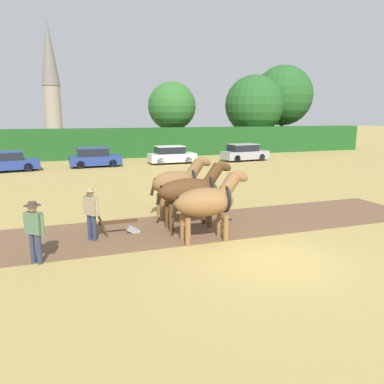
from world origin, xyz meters
name	(u,v)px	position (x,y,z in m)	size (l,w,h in m)	color
ground_plane	(275,260)	(0.00, 0.00, 0.00)	(240.00, 240.00, 0.00)	#A88E4C
plowed_furrow_strip	(72,239)	(-5.34, 3.93, 0.00)	(27.35, 3.80, 0.01)	brown
hedgerow	(118,143)	(0.00, 28.28, 1.43)	(57.18, 1.60, 2.87)	#1E511E
tree_center_left	(172,106)	(6.67, 31.89, 5.06)	(5.28, 5.28, 7.71)	#4C3823
tree_center	(254,105)	(16.40, 30.95, 5.29)	(6.81, 6.81, 8.70)	#4C3823
tree_center_right	(283,96)	(20.98, 32.09, 6.47)	(7.25, 7.25, 10.10)	brown
church_spire	(50,77)	(-5.77, 64.79, 10.85)	(3.19, 3.19, 20.72)	gray
draft_horse_lead_left	(208,201)	(-1.14, 2.29, 1.31)	(2.71, 1.00, 2.35)	brown
draft_horse_lead_right	(192,190)	(-1.12, 3.89, 1.38)	(2.95, 0.96, 2.48)	#513319
draft_horse_trail_left	(178,183)	(-1.12, 5.49, 1.40)	(2.64, 1.03, 2.48)	brown
plow	(122,225)	(-3.68, 3.91, 0.32)	(1.55, 0.46, 1.13)	#4C331E
farmer_at_plow	(91,209)	(-4.71, 3.60, 1.05)	(0.46, 0.57, 1.77)	#28334C
farmer_beside_team	(170,187)	(-0.97, 7.13, 0.93)	(0.57, 0.43, 1.62)	#28334C
farmer_onlooker_left	(34,227)	(-6.35, 2.08, 1.04)	(0.54, 0.48, 1.76)	#28334C
parked_car_far_left	(5,162)	(-9.23, 21.69, 0.72)	(4.65, 2.43, 1.48)	navy
parked_car_left	(95,158)	(-2.80, 22.29, 0.74)	(4.06, 1.93, 1.54)	navy
parked_car_center_left	(171,155)	(3.61, 22.17, 0.73)	(3.99, 1.73, 1.52)	silver
parked_car_center	(244,153)	(10.45, 21.84, 0.74)	(4.34, 2.13, 1.54)	#9E9EA8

